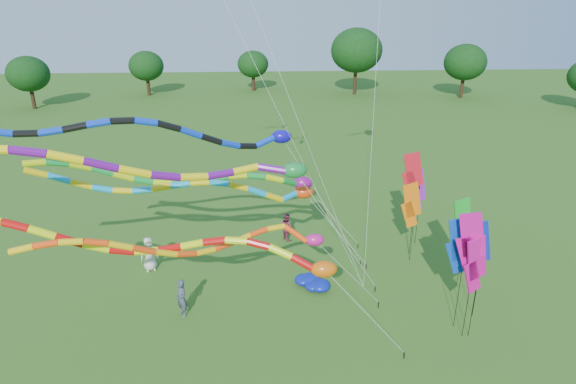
{
  "coord_description": "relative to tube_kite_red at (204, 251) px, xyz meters",
  "views": [
    {
      "loc": [
        -2.22,
        -15.06,
        12.8
      ],
      "look_at": [
        -1.0,
        4.93,
        4.8
      ],
      "focal_mm": 30.0,
      "sensor_mm": 36.0,
      "label": 1
    }
  ],
  "objects": [
    {
      "name": "tube_kite_cyan",
      "position": [
        -0.1,
        4.44,
        0.62
      ],
      "size": [
        14.32,
        2.81,
        7.23
      ],
      "rotation": [
        0.0,
        0.0,
        0.22
      ],
      "color": "black",
      "rests_on": "ground"
    },
    {
      "name": "tube_kite_green",
      "position": [
        -0.22,
        6.5,
        0.35
      ],
      "size": [
        14.93,
        3.77,
        7.22
      ],
      "rotation": [
        0.0,
        0.0,
        0.24
      ],
      "color": "black",
      "rests_on": "ground"
    },
    {
      "name": "tube_kite_blue",
      "position": [
        -1.07,
        3.4,
        3.33
      ],
      "size": [
        15.01,
        4.93,
        9.53
      ],
      "rotation": [
        0.0,
        0.0,
        0.34
      ],
      "color": "black",
      "rests_on": "ground"
    },
    {
      "name": "banner_pole_magenta_a",
      "position": [
        9.91,
        0.68,
        -0.34
      ],
      "size": [
        1.14,
        0.4,
        5.56
      ],
      "rotation": [
        0.0,
        0.0,
        -0.28
      ],
      "color": "black",
      "rests_on": "ground"
    },
    {
      "name": "person_b",
      "position": [
        -1.47,
        2.72,
        -3.75
      ],
      "size": [
        0.72,
        0.76,
        1.75
      ],
      "primitive_type": "imported",
      "rotation": [
        0.0,
        0.0,
        -0.93
      ],
      "color": "#3F4658",
      "rests_on": "ground"
    },
    {
      "name": "tube_kite_purple",
      "position": [
        -2.0,
        1.27,
        2.75
      ],
      "size": [
        17.88,
        5.01,
        9.41
      ],
      "rotation": [
        0.0,
        0.0,
        0.28
      ],
      "color": "black",
      "rests_on": "ground"
    },
    {
      "name": "person_c",
      "position": [
        3.48,
        9.66,
        -3.83
      ],
      "size": [
        0.92,
        0.98,
        1.6
      ],
      "primitive_type": "imported",
      "rotation": [
        0.0,
        0.0,
        2.13
      ],
      "color": "#832F47",
      "rests_on": "ground"
    },
    {
      "name": "banner_pole_green",
      "position": [
        11.19,
        4.34,
        -1.3
      ],
      "size": [
        1.15,
        0.35,
        4.59
      ],
      "rotation": [
        0.0,
        0.0,
        0.23
      ],
      "color": "black",
      "rests_on": "ground"
    },
    {
      "name": "person_a",
      "position": [
        -3.66,
        6.72,
        -3.73
      ],
      "size": [
        1.02,
        0.83,
        1.8
      ],
      "primitive_type": "imported",
      "rotation": [
        0.0,
        0.0,
        0.34
      ],
      "color": "beige",
      "rests_on": "ground"
    },
    {
      "name": "banner_pole_orange",
      "position": [
        9.59,
        6.78,
        -1.44
      ],
      "size": [
        1.16,
        0.25,
        4.45
      ],
      "rotation": [
        0.0,
        0.0,
        0.15
      ],
      "color": "black",
      "rests_on": "ground"
    },
    {
      "name": "banner_pole_blue_a",
      "position": [
        9.8,
        1.3,
        -0.83
      ],
      "size": [
        1.16,
        0.21,
        5.07
      ],
      "rotation": [
        0.0,
        0.0,
        -0.11
      ],
      "color": "black",
      "rests_on": "ground"
    },
    {
      "name": "ground",
      "position": [
        4.26,
        0.02,
        -4.63
      ],
      "size": [
        160.0,
        160.0,
        0.0
      ],
      "primitive_type": "plane",
      "color": "#2A5B18",
      "rests_on": "ground"
    },
    {
      "name": "tree_ring",
      "position": [
        0.54,
        2.05,
        0.63
      ],
      "size": [
        118.75,
        113.75,
        9.62
      ],
      "color": "#382314",
      "rests_on": "ground"
    },
    {
      "name": "banner_pole_blue_b",
      "position": [
        10.9,
        1.96,
        -1.33
      ],
      "size": [
        1.16,
        0.13,
        4.56
      ],
      "rotation": [
        0.0,
        0.0,
        -0.05
      ],
      "color": "black",
      "rests_on": "ground"
    },
    {
      "name": "tube_kite_orange",
      "position": [
        0.39,
        0.66,
        -0.03
      ],
      "size": [
        12.75,
        4.24,
        6.4
      ],
      "rotation": [
        0.0,
        0.0,
        0.29
      ],
      "color": "black",
      "rests_on": "ground"
    },
    {
      "name": "banner_pole_red",
      "position": [
        9.8,
        7.62,
        -0.15
      ],
      "size": [
        1.16,
        0.15,
        5.76
      ],
      "rotation": [
        0.0,
        0.0,
        -0.06
      ],
      "color": "black",
      "rests_on": "ground"
    },
    {
      "name": "tube_kite_red",
      "position": [
        0.0,
        0.0,
        0.0
      ],
      "size": [
        14.44,
        1.27,
        6.77
      ],
      "rotation": [
        0.0,
        0.0,
        -0.07
      ],
      "color": "black",
      "rests_on": "ground"
    },
    {
      "name": "blue_nylon_heap",
      "position": [
        4.49,
        4.29,
        -4.42
      ],
      "size": [
        1.57,
        1.07,
        0.46
      ],
      "color": "#0C1DA1",
      "rests_on": "ground"
    },
    {
      "name": "banner_pole_violet",
      "position": [
        10.45,
        8.65,
        -1.43
      ],
      "size": [
        1.16,
        0.25,
        4.46
      ],
      "rotation": [
        0.0,
        0.0,
        0.15
      ],
      "color": "black",
      "rests_on": "ground"
    },
    {
      "name": "banner_pole_magenta_b",
      "position": [
        10.18,
        0.54,
        -1.27
      ],
      "size": [
        1.12,
        0.45,
        4.62
      ],
      "rotation": [
        0.0,
        0.0,
        0.33
      ],
      "color": "black",
      "rests_on": "ground"
    }
  ]
}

